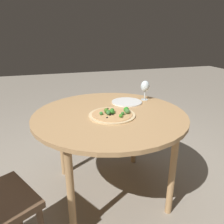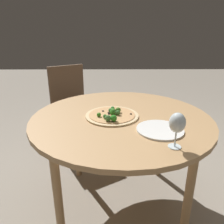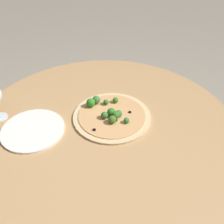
{
  "view_description": "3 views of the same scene",
  "coord_description": "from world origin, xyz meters",
  "views": [
    {
      "loc": [
        -1.53,
        0.44,
        1.34
      ],
      "look_at": [
        -0.06,
        0.0,
        0.77
      ],
      "focal_mm": 35.0,
      "sensor_mm": 36.0,
      "label": 1
    },
    {
      "loc": [
        -0.07,
        -1.35,
        1.29
      ],
      "look_at": [
        -0.06,
        0.0,
        0.77
      ],
      "focal_mm": 35.0,
      "sensor_mm": 36.0,
      "label": 2
    },
    {
      "loc": [
        0.63,
        0.51,
        1.48
      ],
      "look_at": [
        -0.06,
        0.0,
        0.77
      ],
      "focal_mm": 40.0,
      "sensor_mm": 36.0,
      "label": 3
    }
  ],
  "objects": [
    {
      "name": "wine_glass",
      "position": [
        0.24,
        -0.41,
        0.87
      ],
      "size": [
        0.08,
        0.08,
        0.18
      ],
      "color": "silver",
      "rests_on": "dining_table"
    },
    {
      "name": "pizza",
      "position": [
        -0.06,
        -0.01,
        0.75
      ],
      "size": [
        0.35,
        0.35,
        0.06
      ],
      "color": "#DBBC89",
      "rests_on": "dining_table"
    },
    {
      "name": "plate_near",
      "position": [
        0.21,
        -0.22,
        0.75
      ],
      "size": [
        0.27,
        0.27,
        0.01
      ],
      "color": "white",
      "rests_on": "dining_table"
    },
    {
      "name": "ground_plane",
      "position": [
        0.0,
        0.0,
        0.0
      ],
      "size": [
        12.0,
        12.0,
        0.0
      ],
      "primitive_type": "plane",
      "color": "gray"
    },
    {
      "name": "dining_table",
      "position": [
        0.0,
        0.0,
        0.67
      ],
      "size": [
        1.19,
        1.19,
        0.74
      ],
      "color": "tan",
      "rests_on": "ground_plane"
    }
  ]
}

